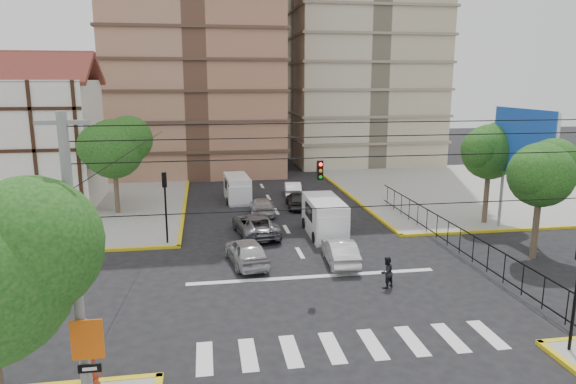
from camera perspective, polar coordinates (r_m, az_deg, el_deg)
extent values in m
plane|color=black|center=(25.86, 3.40, -10.34)|extent=(160.00, 160.00, 0.00)
cube|color=gray|center=(46.75, -27.32, -1.31)|extent=(26.00, 26.00, 0.15)
cube|color=gray|center=(51.10, 20.65, 0.33)|extent=(26.00, 26.00, 0.15)
cube|color=silver|center=(20.62, 7.19, -16.59)|extent=(12.00, 2.40, 0.01)
cube|color=silver|center=(26.94, 2.83, -9.36)|extent=(13.00, 0.40, 0.01)
cube|color=silver|center=(45.66, -26.73, 4.75)|extent=(10.00, 8.00, 10.00)
cube|color=maroon|center=(43.60, -28.23, 12.11)|extent=(10.80, 4.25, 2.65)
cube|color=maroon|center=(47.22, -26.74, 12.15)|extent=(10.80, 4.25, 2.65)
cylinder|color=slate|center=(34.61, 26.02, -2.00)|extent=(0.20, 0.20, 4.00)
cylinder|color=slate|center=(37.84, 22.58, -0.56)|extent=(0.20, 0.20, 4.00)
cube|color=silver|center=(35.56, 24.78, 5.03)|extent=(0.25, 6.00, 4.00)
cube|color=blue|center=(35.45, 24.52, 5.04)|extent=(0.08, 6.20, 4.20)
sphere|color=#123F12|center=(14.91, -26.62, -5.37)|extent=(3.68, 3.68, 3.68)
cylinder|color=#473828|center=(32.19, 25.85, -3.07)|extent=(0.36, 0.36, 4.20)
sphere|color=#123F12|center=(31.64, 26.31, 1.73)|extent=(3.60, 3.60, 3.60)
sphere|color=#123F12|center=(32.32, 27.40, 2.80)|extent=(2.88, 2.88, 2.88)
sphere|color=#123F12|center=(30.95, 25.57, 1.94)|extent=(2.70, 2.70, 2.70)
cylinder|color=#473828|center=(38.40, 21.18, -0.14)|extent=(0.36, 0.36, 4.48)
sphere|color=#123F12|center=(37.93, 21.52, 4.17)|extent=(3.80, 3.80, 3.80)
sphere|color=#123F12|center=(38.60, 22.58, 5.07)|extent=(3.04, 3.04, 3.04)
sphere|color=#123F12|center=(37.26, 20.77, 4.40)|extent=(2.85, 2.85, 2.85)
cylinder|color=#473828|center=(40.61, -18.54, 0.49)|extent=(0.36, 0.36, 4.20)
sphere|color=#123F12|center=(40.15, -18.82, 4.55)|extent=(4.40, 4.40, 4.40)
sphere|color=#123F12|center=(40.20, -17.27, 5.61)|extent=(3.52, 3.52, 3.52)
sphere|color=#123F12|center=(39.99, -20.16, 4.75)|extent=(3.30, 3.30, 3.30)
cylinder|color=black|center=(21.82, 29.23, -10.95)|extent=(0.12, 0.12, 3.50)
cylinder|color=black|center=(32.20, -13.39, -2.53)|extent=(0.12, 0.12, 3.50)
cube|color=black|center=(31.72, -13.58, 1.32)|extent=(0.28, 0.22, 0.90)
sphere|color=#FF0C0C|center=(31.67, -13.61, 1.85)|extent=(0.17, 0.17, 0.17)
cube|color=black|center=(24.24, 3.57, 2.43)|extent=(0.28, 0.22, 0.90)
cylinder|color=black|center=(15.68, 10.87, -1.50)|extent=(18.00, 0.03, 0.03)
cylinder|color=slate|center=(15.66, -22.49, -8.38)|extent=(0.28, 0.28, 9.00)
cube|color=slate|center=(14.79, -23.82, 7.08)|extent=(1.40, 0.12, 0.12)
cylinder|color=slate|center=(16.64, -21.10, -18.03)|extent=(0.08, 0.08, 3.20)
cube|color=#E5590C|center=(16.13, -21.41, -15.03)|extent=(0.90, 0.06, 1.20)
cube|color=black|center=(16.55, -21.16, -17.81)|extent=(0.65, 0.05, 0.25)
cube|color=silver|center=(33.74, 4.05, -2.78)|extent=(2.15, 5.23, 2.39)
cube|color=silver|center=(31.83, 4.91, -4.00)|extent=(1.99, 1.28, 1.66)
cube|color=black|center=(31.34, 5.09, -3.18)|extent=(1.93, 0.13, 0.94)
cylinder|color=black|center=(32.20, 2.99, -5.04)|extent=(0.25, 0.73, 0.73)
cylinder|color=black|center=(32.66, 6.39, -4.85)|extent=(0.25, 0.73, 0.73)
cylinder|color=black|center=(35.32, 1.85, -3.47)|extent=(0.25, 0.73, 0.73)
cylinder|color=black|center=(35.74, 4.96, -3.32)|extent=(0.25, 0.73, 0.73)
cube|color=silver|center=(43.47, -5.66, 0.41)|extent=(2.11, 4.70, 2.12)
cube|color=silver|center=(41.70, -5.49, -0.29)|extent=(1.81, 1.21, 1.47)
cube|color=black|center=(41.28, -5.48, 0.30)|extent=(1.71, 0.20, 0.83)
cylinder|color=black|center=(42.15, -6.70, -1.01)|extent=(0.25, 0.64, 0.64)
cylinder|color=black|center=(42.25, -4.33, -0.93)|extent=(0.25, 0.64, 0.64)
cylinder|color=black|center=(45.02, -6.88, -0.17)|extent=(0.25, 0.64, 0.64)
cylinder|color=black|center=(45.12, -4.66, -0.09)|extent=(0.25, 0.64, 0.64)
imported|color=#ACADB1|center=(28.48, -4.65, -6.58)|extent=(2.51, 4.66, 1.51)
imported|color=silver|center=(28.64, 5.81, -6.61)|extent=(1.71, 4.29, 1.39)
imported|color=slate|center=(33.65, -3.63, -3.64)|extent=(3.03, 5.49, 1.46)
imported|color=silver|center=(38.86, -2.89, -1.61)|extent=(1.95, 4.41, 1.26)
imported|color=#262629|center=(40.81, 1.04, -0.86)|extent=(1.87, 4.08, 1.36)
imported|color=white|center=(45.16, 0.49, 0.38)|extent=(1.75, 4.03, 1.29)
imported|color=#B0381B|center=(17.62, -20.84, -19.10)|extent=(0.70, 0.58, 1.66)
imported|color=black|center=(25.74, 10.89, -8.76)|extent=(0.96, 0.90, 1.58)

